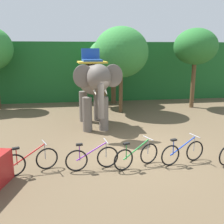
# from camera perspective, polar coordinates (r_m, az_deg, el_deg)

# --- Properties ---
(ground_plane) EXTENTS (80.00, 80.00, 0.00)m
(ground_plane) POSITION_cam_1_polar(r_m,az_deg,el_deg) (9.91, 5.54, -8.51)
(ground_plane) COLOR brown
(foliage_hedge) EXTENTS (36.00, 6.00, 4.27)m
(foliage_hedge) POSITION_cam_1_polar(r_m,az_deg,el_deg) (21.93, -2.49, 9.37)
(foliage_hedge) COLOR #1E6028
(foliage_hedge) RESTS_ON ground
(tree_far_left) EXTENTS (2.26, 2.26, 4.33)m
(tree_far_left) POSITION_cam_1_polar(r_m,az_deg,el_deg) (17.01, -1.72, 11.16)
(tree_far_left) COLOR brown
(tree_far_left) RESTS_ON ground
(tree_right) EXTENTS (2.61, 2.61, 4.73)m
(tree_right) POSITION_cam_1_polar(r_m,az_deg,el_deg) (18.17, 0.33, 12.57)
(tree_right) COLOR brown
(tree_right) RESTS_ON ground
(tree_center_right) EXTENTS (3.17, 3.17, 5.03)m
(tree_center_right) POSITION_cam_1_polar(r_m,az_deg,el_deg) (15.48, 2.01, 12.94)
(tree_center_right) COLOR brown
(tree_center_right) RESTS_ON ground
(tree_left) EXTENTS (2.73, 2.73, 5.04)m
(tree_left) POSITION_cam_1_polar(r_m,az_deg,el_deg) (17.62, 17.90, 13.44)
(tree_left) COLOR brown
(tree_left) RESTS_ON ground
(elephant) EXTENTS (2.09, 4.18, 3.78)m
(elephant) POSITION_cam_1_polar(r_m,az_deg,el_deg) (12.38, -4.10, 6.49)
(elephant) COLOR #665E56
(elephant) RESTS_ON ground
(bike_red) EXTENTS (1.61, 0.74, 0.92)m
(bike_red) POSITION_cam_1_polar(r_m,az_deg,el_deg) (8.47, -17.45, -10.23)
(bike_red) COLOR black
(bike_red) RESTS_ON ground
(bike_purple) EXTENTS (1.70, 0.52, 0.92)m
(bike_purple) POSITION_cam_1_polar(r_m,az_deg,el_deg) (8.33, -4.38, -10.03)
(bike_purple) COLOR black
(bike_purple) RESTS_ON ground
(bike_green) EXTENTS (1.61, 0.75, 0.92)m
(bike_green) POSITION_cam_1_polar(r_m,az_deg,el_deg) (8.49, 5.41, -9.56)
(bike_green) COLOR black
(bike_green) RESTS_ON ground
(bike_blue) EXTENTS (1.67, 0.61, 0.92)m
(bike_blue) POSITION_cam_1_polar(r_m,az_deg,el_deg) (9.05, 15.29, -8.52)
(bike_blue) COLOR black
(bike_blue) RESTS_ON ground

